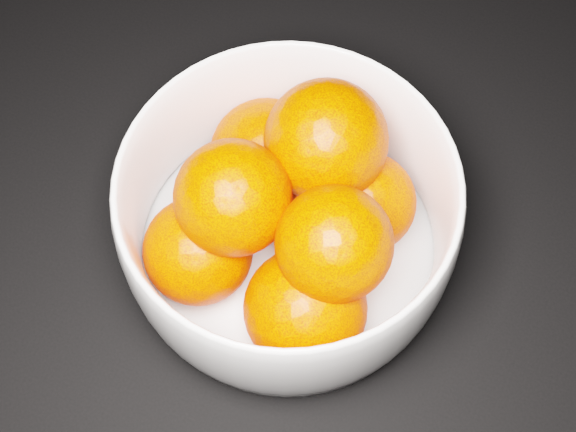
% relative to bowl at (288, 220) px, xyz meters
% --- Properties ---
extents(bowl, '(0.24, 0.24, 0.12)m').
position_rel_bowl_xyz_m(bowl, '(0.00, 0.00, 0.00)').
color(bowl, white).
rests_on(bowl, ground).
extents(orange_pile, '(0.17, 0.19, 0.13)m').
position_rel_bowl_xyz_m(orange_pile, '(0.00, -0.00, 0.01)').
color(orange_pile, '#F33700').
rests_on(orange_pile, bowl).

